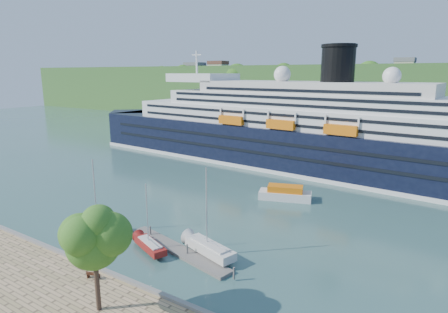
# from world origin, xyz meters

# --- Properties ---
(ground) EXTENTS (400.00, 400.00, 0.00)m
(ground) POSITION_xyz_m (0.00, 0.00, 0.00)
(ground) COLOR #305555
(ground) RESTS_ON ground
(far_hillside) EXTENTS (400.00, 50.00, 24.00)m
(far_hillside) POSITION_xyz_m (0.00, 145.00, 12.00)
(far_hillside) COLOR #2F5B24
(far_hillside) RESTS_ON ground
(quay_coping) EXTENTS (220.00, 0.50, 0.30)m
(quay_coping) POSITION_xyz_m (0.00, -0.20, 1.15)
(quay_coping) COLOR slate
(quay_coping) RESTS_ON promenade
(cruise_ship) EXTENTS (118.71, 25.10, 26.46)m
(cruise_ship) POSITION_xyz_m (-3.09, 55.22, 13.23)
(cruise_ship) COLOR black
(cruise_ship) RESTS_ON ground
(park_bench) EXTENTS (1.47, 0.98, 0.87)m
(park_bench) POSITION_xyz_m (2.85, -1.59, 1.44)
(park_bench) COLOR #4F2616
(park_bench) RESTS_ON promenade
(promenade_tree) EXTENTS (6.15, 6.15, 10.19)m
(promenade_tree) POSITION_xyz_m (7.36, -4.59, 6.09)
(promenade_tree) COLOR #265B18
(promenade_tree) RESTS_ON promenade
(floating_pontoon) EXTENTS (16.81, 5.47, 0.37)m
(floating_pontoon) POSITION_xyz_m (4.79, 8.88, 0.19)
(floating_pontoon) COLOR slate
(floating_pontoon) RESTS_ON ground
(sailboat_white_near) EXTENTS (7.54, 4.85, 9.48)m
(sailboat_white_near) POSITION_xyz_m (-7.40, 7.72, 4.74)
(sailboat_white_near) COLOR silver
(sailboat_white_near) RESTS_ON ground
(sailboat_red) EXTENTS (6.38, 3.81, 7.98)m
(sailboat_red) POSITION_xyz_m (2.27, 6.95, 3.99)
(sailboat_red) COLOR maroon
(sailboat_red) RESTS_ON ground
(sailboat_white_far) EXTENTS (8.10, 4.26, 10.09)m
(sailboat_white_far) POSITION_xyz_m (8.91, 9.81, 5.04)
(sailboat_white_far) COLOR silver
(sailboat_white_far) RESTS_ON ground
(tender_launch) EXTENTS (9.22, 5.60, 2.41)m
(tender_launch) POSITION_xyz_m (7.99, 33.18, 1.21)
(tender_launch) COLOR orange
(tender_launch) RESTS_ON ground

